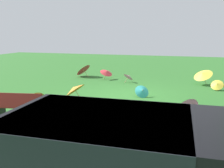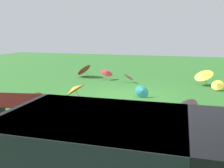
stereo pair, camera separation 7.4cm
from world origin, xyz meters
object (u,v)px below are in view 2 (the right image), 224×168
parasol_pink_2 (129,76)px  parasol_red_2 (83,69)px  parasol_yellow_2 (218,85)px  parasol_orange_0 (36,99)px  parasol_teal_0 (142,91)px  van_dark (146,162)px  park_bench (19,106)px  parasol_orange_1 (74,89)px  parasol_yellow_0 (203,74)px  parasol_red_1 (107,72)px  parasol_pink_0 (185,108)px

parasol_pink_2 → parasol_red_2: size_ratio=0.70×
parasol_pink_2 → parasol_yellow_2: parasol_pink_2 is taller
parasol_orange_0 → parasol_teal_0: bearing=-142.6°
van_dark → park_bench: size_ratio=2.79×
parasol_pink_2 → parasol_red_2: parasol_red_2 is taller
park_bench → parasol_orange_1: (-0.61, -2.73, -0.00)m
parasol_yellow_0 → parasol_teal_0: 4.29m
parasol_orange_0 → parasol_orange_1: parasol_orange_1 is taller
park_bench → parasol_red_1: size_ratio=1.69×
parasol_yellow_0 → parasol_red_1: size_ratio=1.34×
van_dark → parasol_red_2: (5.70, -11.15, -0.44)m
van_dark → parasol_teal_0: bearing=-79.7°
van_dark → parasol_pink_2: (2.57, -10.17, -0.58)m
park_bench → parasol_red_2: (1.23, -8.01, 0.00)m
parasol_orange_1 → parasol_yellow_2: bearing=-148.7°
parasol_pink_2 → parasol_red_1: size_ratio=0.79×
parasol_pink_2 → parasol_red_2: 3.29m
parasol_orange_0 → parasol_teal_0: size_ratio=0.95×
park_bench → parasol_pink_0: size_ratio=1.80×
park_bench → parasol_pink_0: bearing=-163.6°
van_dark → park_bench: 5.48m
parasol_yellow_2 → parasol_red_2: 7.80m
van_dark → parasol_yellow_2: (-1.88, -9.37, -0.62)m
van_dark → parasol_pink_0: van_dark is taller
van_dark → parasol_orange_1: 7.05m
van_dark → parasol_orange_1: (3.86, -5.88, -0.45)m
parasol_red_1 → parasol_red_2: bearing=-16.9°
parasol_teal_0 → van_dark: bearing=100.3°
parasol_pink_0 → parasol_pink_2: size_ratio=1.20×
van_dark → parasol_yellow_0: 10.61m
parasol_orange_0 → parasol_yellow_2: parasol_orange_0 is taller
parasol_teal_0 → parasol_red_1: parasol_red_1 is taller
parasol_red_1 → parasol_teal_0: bearing=127.5°
parasol_teal_0 → parasol_pink_2: 3.30m
parasol_teal_0 → parasol_yellow_2: parasol_yellow_2 is taller
van_dark → parasol_pink_0: size_ratio=5.02×
parasol_teal_0 → parasol_pink_2: bearing=-67.4°
parasol_yellow_0 → parasol_pink_2: size_ratio=1.71×
parasol_yellow_0 → parasol_orange_0: 8.53m
van_dark → parasol_red_1: (4.00, -10.64, -0.47)m
park_bench → parasol_orange_0: park_bench is taller
parasol_yellow_0 → parasol_pink_0: bearing=82.2°
park_bench → parasol_teal_0: bearing=-128.6°
parasol_orange_0 → parasol_yellow_0: bearing=-134.9°
parasol_orange_0 → parasol_teal_0: 4.33m
parasol_yellow_0 → parasol_orange_1: 6.94m
parasol_orange_0 → parasol_pink_0: (-5.21, -0.11, 0.08)m
parasol_yellow_0 → parasol_teal_0: size_ratio=1.72×
van_dark → parasol_orange_0: bearing=-43.4°
van_dark → parasol_orange_1: bearing=-56.7°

